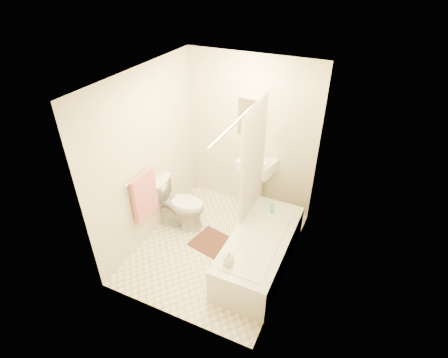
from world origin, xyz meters
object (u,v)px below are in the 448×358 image
at_px(sink, 257,183).
at_px(soap_bottle, 229,258).
at_px(toilet, 180,204).
at_px(bathtub, 260,250).
at_px(bath_mat, 215,244).

xyz_separation_m(sink, soap_bottle, (0.28, -1.68, 0.07)).
relative_size(toilet, bathtub, 0.48).
distance_m(bathtub, bath_mat, 0.72).
height_order(sink, bathtub, sink).
relative_size(sink, bathtub, 0.60).
distance_m(toilet, bath_mat, 0.79).
bearing_deg(bath_mat, bathtub, -5.19).
xyz_separation_m(bathtub, bath_mat, (-0.68, 0.06, -0.22)).
distance_m(sink, bath_mat, 1.15).
bearing_deg(soap_bottle, bath_mat, 127.34).
bearing_deg(sink, toilet, -127.06).
height_order(sink, bath_mat, sink).
bearing_deg(bath_mat, toilet, 164.00).
height_order(toilet, bathtub, toilet).
bearing_deg(bath_mat, sink, 77.91).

